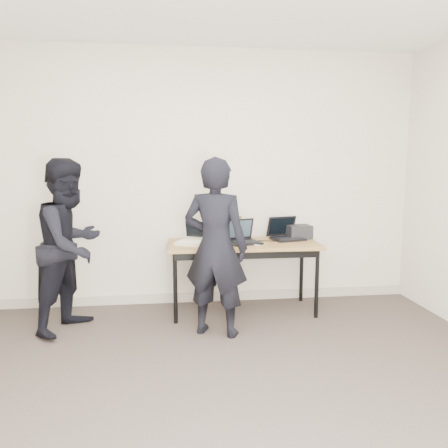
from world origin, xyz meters
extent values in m
cube|color=#3F3630|center=(0.00, 0.00, -0.03)|extent=(4.50, 4.50, 0.05)
cube|color=beige|center=(0.00, 2.27, 1.35)|extent=(4.50, 0.05, 2.70)
cube|color=olive|center=(0.33, 1.87, 0.70)|extent=(1.51, 0.67, 0.03)
cylinder|color=black|center=(-0.36, 1.61, 0.34)|extent=(0.04, 0.04, 0.68)
cylinder|color=black|center=(1.02, 1.59, 0.34)|extent=(0.04, 0.04, 0.68)
cylinder|color=black|center=(-0.36, 2.14, 0.34)|extent=(0.04, 0.04, 0.68)
cylinder|color=black|center=(1.02, 2.12, 0.34)|extent=(0.04, 0.04, 0.68)
cube|color=black|center=(0.33, 1.58, 0.64)|extent=(1.40, 0.04, 0.06)
cube|color=beige|center=(-0.19, 1.83, 0.74)|extent=(0.36, 0.34, 0.03)
cube|color=white|center=(-0.20, 1.80, 0.76)|extent=(0.27, 0.22, 0.01)
cube|color=beige|center=(-0.13, 1.95, 0.85)|extent=(0.28, 0.17, 0.20)
cube|color=black|center=(-0.13, 1.95, 0.85)|extent=(0.23, 0.14, 0.16)
cube|color=beige|center=(-0.14, 1.94, 0.75)|extent=(0.24, 0.13, 0.02)
cube|color=black|center=(0.33, 1.80, 0.73)|extent=(0.35, 0.30, 0.02)
cube|color=black|center=(0.34, 1.77, 0.74)|extent=(0.27, 0.19, 0.01)
cube|color=black|center=(0.29, 1.94, 0.85)|extent=(0.31, 0.15, 0.22)
cube|color=#26333F|center=(0.30, 1.93, 0.85)|extent=(0.27, 0.12, 0.18)
cube|color=black|center=(0.30, 1.91, 0.74)|extent=(0.27, 0.09, 0.01)
cube|color=black|center=(0.81, 1.94, 0.73)|extent=(0.37, 0.30, 0.02)
cube|color=black|center=(0.82, 1.92, 0.74)|extent=(0.28, 0.19, 0.01)
cube|color=black|center=(0.78, 2.09, 0.85)|extent=(0.33, 0.15, 0.21)
cube|color=black|center=(0.78, 2.08, 0.85)|extent=(0.28, 0.12, 0.17)
cube|color=black|center=(0.78, 2.06, 0.74)|extent=(0.28, 0.08, 0.02)
cube|color=brown|center=(0.15, 2.09, 0.84)|extent=(0.36, 0.17, 0.24)
cube|color=brown|center=(0.15, 2.03, 0.94)|extent=(0.36, 0.08, 0.07)
cube|color=brown|center=(0.31, 2.09, 0.82)|extent=(0.02, 0.10, 0.02)
ellipsoid|color=white|center=(0.18, 2.09, 1.00)|extent=(0.13, 0.10, 0.08)
cube|color=black|center=(0.96, 2.05, 0.79)|extent=(0.26, 0.22, 0.14)
cube|color=black|center=(0.11, 1.69, 0.74)|extent=(0.09, 0.06, 0.03)
cube|color=silver|center=(0.35, 1.74, 0.72)|extent=(0.22, 0.13, 0.01)
cube|color=black|center=(-0.09, 1.79, 0.72)|extent=(0.28, 0.19, 0.01)
cube|color=silver|center=(0.12, 1.72, 0.72)|extent=(0.23, 0.17, 0.01)
cube|color=black|center=(0.85, 1.95, 0.72)|extent=(0.12, 0.24, 0.01)
cube|color=black|center=(0.63, 1.89, 0.72)|extent=(0.32, 0.11, 0.01)
imported|color=black|center=(-0.01, 1.31, 0.79)|extent=(0.67, 0.57, 1.57)
imported|color=black|center=(-1.30, 1.60, 0.78)|extent=(0.87, 0.94, 1.56)
cube|color=#A69A8A|center=(0.00, 2.23, 0.05)|extent=(4.50, 0.03, 0.10)
camera|label=1|loc=(-0.39, -2.41, 1.53)|focal=35.00mm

